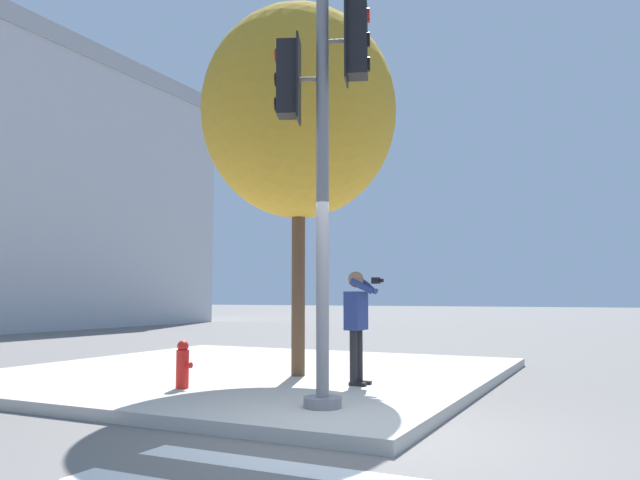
% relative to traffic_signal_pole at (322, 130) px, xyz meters
% --- Properties ---
extents(ground_plane, '(160.00, 160.00, 0.00)m').
position_rel_traffic_signal_pole_xyz_m(ground_plane, '(-0.66, -0.75, -3.36)').
color(ground_plane, slate).
extents(sidewalk_corner, '(8.00, 8.00, 0.15)m').
position_rel_traffic_signal_pole_xyz_m(sidewalk_corner, '(2.84, 2.75, -3.29)').
color(sidewalk_corner, '#BCB7AD').
rests_on(sidewalk_corner, ground_plane).
extents(traffic_signal_pole, '(0.66, 1.12, 5.16)m').
position_rel_traffic_signal_pole_xyz_m(traffic_signal_pole, '(0.00, 0.00, 0.00)').
color(traffic_signal_pole, slate).
rests_on(traffic_signal_pole, sidewalk_corner).
extents(person_photographer, '(0.50, 0.53, 1.61)m').
position_rel_traffic_signal_pole_xyz_m(person_photographer, '(1.86, 0.35, -2.24)').
color(person_photographer, black).
rests_on(person_photographer, sidewalk_corner).
extents(street_tree, '(3.19, 3.19, 6.04)m').
position_rel_traffic_signal_pole_xyz_m(street_tree, '(2.40, 1.59, 1.06)').
color(street_tree, brown).
rests_on(street_tree, sidewalk_corner).
extents(fire_hydrant, '(0.18, 0.24, 0.65)m').
position_rel_traffic_signal_pole_xyz_m(fire_hydrant, '(0.50, 2.38, -2.89)').
color(fire_hydrant, red).
rests_on(fire_hydrant, sidewalk_corner).
extents(building_right, '(15.67, 11.24, 12.51)m').
position_rel_traffic_signal_pole_xyz_m(building_right, '(14.25, 22.89, 2.90)').
color(building_right, '#BCBCC1').
rests_on(building_right, ground_plane).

